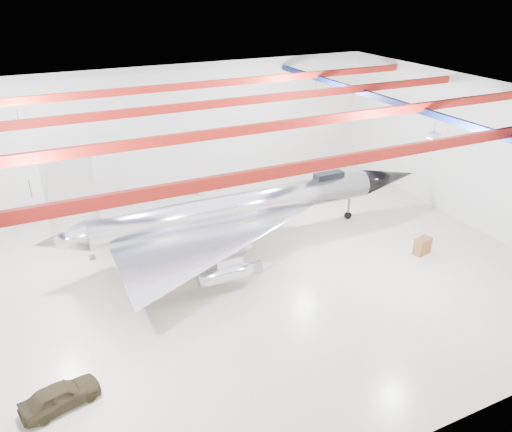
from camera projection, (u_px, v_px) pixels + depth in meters
floor at (224, 277)px, 31.97m from camera, size 40.00×40.00×0.00m
wall_back at (155, 134)px, 41.80m from camera, size 40.00×0.00×40.00m
wall_right at (469, 152)px, 37.32m from camera, size 0.00×30.00×30.00m
ceiling at (218, 106)px, 27.20m from camera, size 40.00×40.00×0.00m
ceiling_structure at (218, 118)px, 27.50m from camera, size 39.50×29.50×1.08m
jet_aircraft at (239, 210)px, 34.95m from camera, size 28.95×16.62×7.91m
jeep at (60, 396)px, 22.12m from camera, size 3.71×2.18×1.19m
desk at (422, 246)px, 34.43m from camera, size 1.40×0.93×1.18m
crate_ply at (156, 271)px, 32.27m from camera, size 0.50×0.42×0.32m
toolbox_red at (160, 233)px, 37.09m from camera, size 0.49×0.43×0.30m
parts_bin at (256, 214)px, 39.93m from camera, size 0.67×0.61×0.38m
crate_small at (92, 257)px, 33.93m from camera, size 0.39×0.32×0.26m
tool_chest at (248, 236)px, 36.57m from camera, size 0.55×0.55×0.42m
oil_barrel at (180, 250)px, 34.78m from camera, size 0.65×0.57×0.39m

